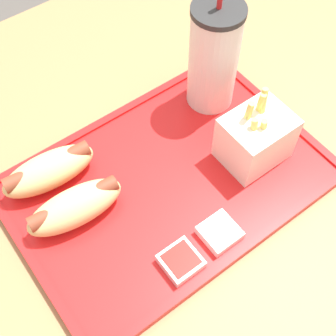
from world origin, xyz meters
name	(u,v)px	position (x,y,z in m)	size (l,w,h in m)	color
ground_plane	(175,334)	(0.00, 0.00, 0.00)	(8.00, 8.00, 0.00)	#4C4742
dining_table	(177,288)	(0.00, 0.00, 0.39)	(1.01, 0.98, 0.78)	olive
food_tray	(168,181)	(0.00, 0.03, 0.78)	(0.43, 0.30, 0.01)	red
soda_cup	(214,57)	(0.14, 0.11, 0.87)	(0.08, 0.08, 0.21)	silver
hot_dog_far	(49,170)	(-0.13, 0.13, 0.81)	(0.14, 0.06, 0.05)	#DBB270
hot_dog_near	(75,207)	(-0.13, 0.06, 0.81)	(0.14, 0.06, 0.05)	#DBB270
fries_carton	(255,138)	(0.12, -0.01, 0.83)	(0.09, 0.07, 0.12)	silver
sauce_cup_mayo	(218,233)	(0.00, -0.08, 0.80)	(0.05, 0.05, 0.02)	silver
sauce_cup_ketchup	(181,261)	(-0.06, -0.08, 0.80)	(0.05, 0.05, 0.02)	silver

